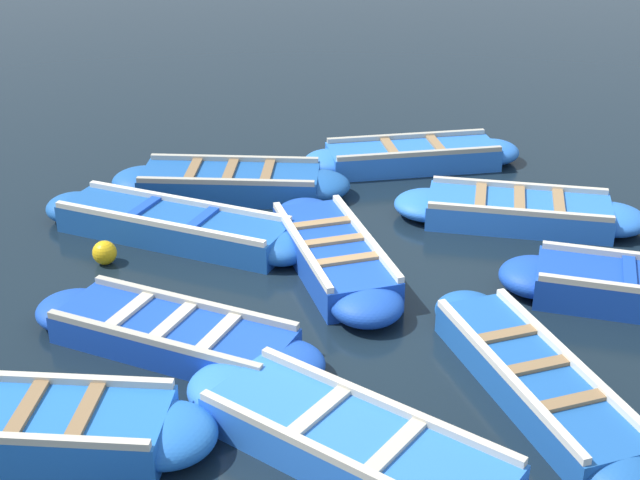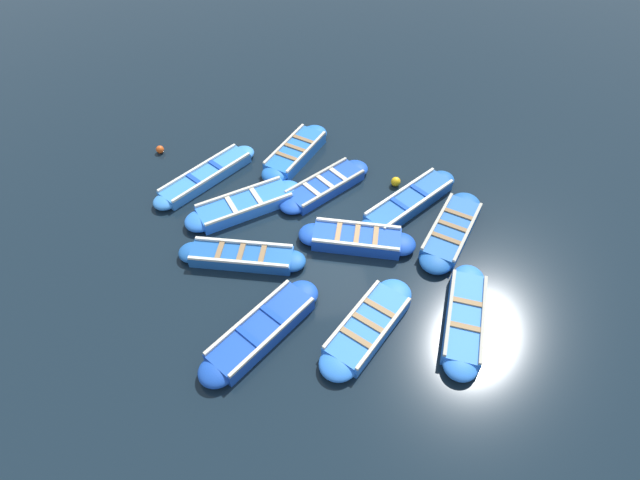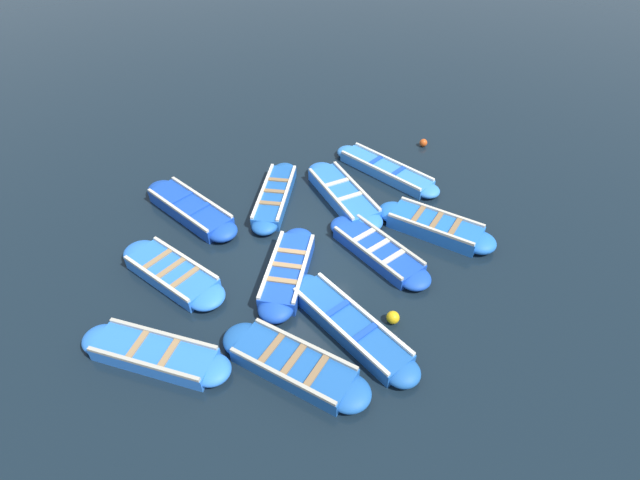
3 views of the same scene
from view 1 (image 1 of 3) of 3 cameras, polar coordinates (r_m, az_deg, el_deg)
name	(u,v)px [view 1 (image 1 of 3)]	position (r m, az deg, el deg)	size (l,w,h in m)	color
ground_plane	(321,308)	(9.94, 0.07, -4.36)	(120.00, 120.00, 0.00)	black
boat_broadside	(333,255)	(10.63, 0.86, -0.99)	(1.74, 3.32, 0.44)	#1947B7
boat_outer_left	(174,335)	(9.28, -9.35, -6.04)	(2.44, 3.25, 0.38)	#1947B7
boat_end_of_row	(535,381)	(8.72, 13.61, -8.77)	(1.59, 3.51, 0.39)	#1E59AD
boat_stern_in	(355,446)	(7.72, 2.27, -13.04)	(2.00, 3.69, 0.42)	blue
boat_drifting	(413,157)	(13.75, 5.95, 5.33)	(3.41, 2.11, 0.40)	blue
boat_near_quay	(173,226)	(11.53, -9.38, 0.88)	(2.70, 3.60, 0.42)	#1E59AD
boat_outer_right	(30,427)	(8.27, -18.08, -11.33)	(3.11, 2.71, 0.45)	blue
boat_centre	(518,212)	(12.10, 12.57, 1.79)	(2.96, 2.97, 0.40)	blue
boat_inner_gap	(231,183)	(12.75, -5.74, 3.65)	(3.24, 2.77, 0.42)	#1E59AD
buoy_yellow_far	(604,214)	(12.36, 17.71, 1.62)	(0.32, 0.32, 0.32)	#EAB214
buoy_white_drifting	(105,253)	(11.10, -13.62, -0.79)	(0.30, 0.30, 0.30)	#EAB214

